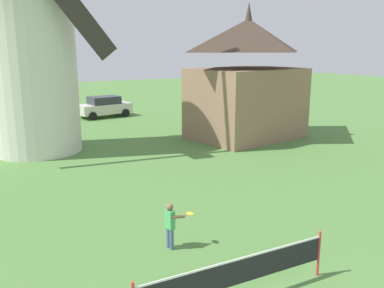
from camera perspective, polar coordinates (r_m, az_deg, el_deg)
name	(u,v)px	position (r m, az deg, el deg)	size (l,w,h in m)	color
windmill	(29,25)	(21.94, -21.49, 14.93)	(8.72, 4.92, 13.28)	silver
tennis_net	(237,272)	(8.95, 6.24, -17.10)	(4.55, 0.06, 1.10)	red
player_far	(171,223)	(11.01, -2.94, -10.78)	(0.77, 0.42, 1.26)	slate
parked_car_mustard	(20,113)	(30.71, -22.52, 4.00)	(4.19, 2.36, 1.56)	#999919
parked_car_cream	(104,106)	(32.10, -11.94, 5.08)	(4.09, 2.36, 1.56)	silver
chapel	(247,81)	(24.12, 7.53, 8.56)	(7.04, 5.70, 7.60)	#937056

